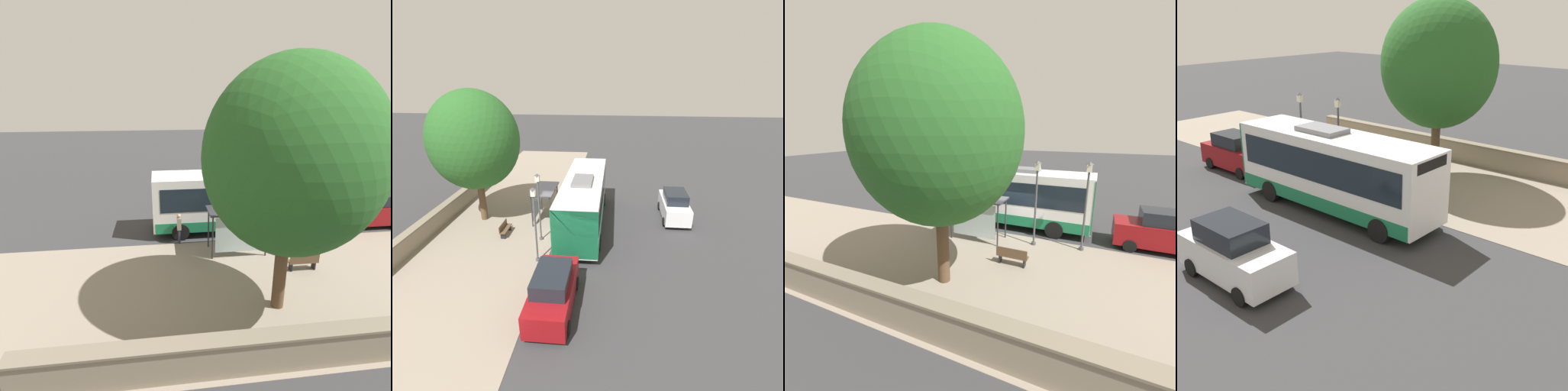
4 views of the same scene
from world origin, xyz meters
The scene contains 12 objects.
ground_plane centered at (0.00, 0.00, 0.00)m, with size 120.00×120.00×0.00m, color #353538.
sidewalk_plaza centered at (-4.50, 0.00, 0.01)m, with size 9.00×44.00×0.02m.
stone_wall centered at (-8.55, 0.00, 0.64)m, with size 0.60×20.00×1.27m.
bus centered at (1.69, 0.92, 1.93)m, with size 2.71×10.22×3.74m.
bus_shelter centered at (-1.41, 1.70, 1.99)m, with size 1.59×3.08×2.40m.
pedestrian centered at (0.09, 4.63, 1.04)m, with size 0.34×0.23×1.76m.
bench centered at (-3.46, -0.98, 0.47)m, with size 0.40×1.44×0.88m.
street_lamp_near centered at (-0.53, -3.78, 2.70)m, with size 0.28×0.28×4.57m.
street_lamp_far centered at (-0.89, -1.39, 2.69)m, with size 0.28×0.28×4.55m.
shade_tree centered at (-5.79, 1.19, 5.90)m, with size 6.09×6.09×9.27m.
parked_car_behind_bus centered at (1.15, -7.49, 1.01)m, with size 1.93×4.47×2.10m.
parked_car_far_lane centered at (8.24, 2.68, 1.02)m, with size 1.90×4.28×2.13m.
Camera 2 is at (3.75, -18.45, 10.22)m, focal length 28.00 mm.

